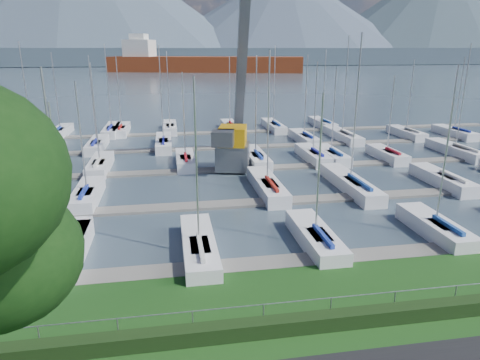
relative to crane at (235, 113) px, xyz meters
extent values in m
cube|color=#3E4E5B|center=(-2.04, 232.91, -5.73)|extent=(800.00, 540.00, 0.20)
cube|color=black|center=(-2.04, -27.49, -4.98)|extent=(80.00, 0.70, 0.70)
cylinder|color=gray|center=(-2.04, -27.09, -4.13)|extent=(80.00, 0.04, 0.04)
cube|color=#40505E|center=(-2.04, 302.91, 0.67)|extent=(900.00, 80.00, 12.00)
cone|color=#455265|center=(107.96, 382.91, 37.17)|extent=(300.00, 300.00, 85.00)
cone|color=#3B4B57|center=(277.96, 392.91, 44.67)|extent=(320.00, 320.00, 100.00)
cube|color=gray|center=(-2.04, -21.09, -5.55)|extent=(90.00, 1.60, 0.25)
cube|color=slate|center=(-2.04, -11.09, -5.55)|extent=(90.00, 1.60, 0.25)
cube|color=gray|center=(-2.04, -1.09, -5.55)|extent=(90.00, 1.60, 0.25)
cube|color=slate|center=(-2.04, 8.91, -5.55)|extent=(90.00, 1.60, 0.25)
cube|color=slate|center=(-2.04, 18.91, -5.55)|extent=(90.00, 1.60, 0.25)
cube|color=slate|center=(-0.46, -1.23, -4.13)|extent=(3.87, 3.87, 2.60)
cube|color=#CC8E0C|center=(-0.46, -1.23, -2.03)|extent=(3.34, 3.92, 1.80)
cube|color=#525459|center=(1.34, 3.27, 6.97)|extent=(1.75, 11.26, 19.89)
cube|color=#4F5156|center=(-1.66, -3.23, -1.83)|extent=(2.47, 2.62, 1.40)
cube|color=maroon|center=(14.04, 190.35, -2.83)|extent=(102.37, 45.43, 10.00)
cube|color=silver|center=(-20.04, 200.20, 4.67)|extent=(17.34, 17.34, 12.00)
cube|color=silver|center=(-20.04, 200.20, 11.67)|extent=(9.91, 9.91, 4.00)
camera|label=1|loc=(-6.61, -42.37, 6.19)|focal=32.00mm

